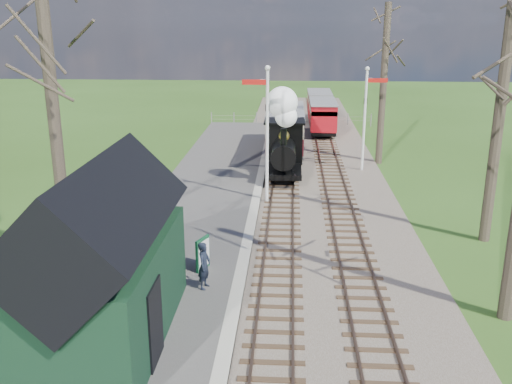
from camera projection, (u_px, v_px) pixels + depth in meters
distant_hills at (297, 207)px, 76.93m from camera, size 114.40×48.00×22.02m
ballast_bed at (307, 170)px, 31.74m from camera, size 8.00×60.00×0.10m
track_near at (284, 169)px, 31.80m from camera, size 1.60×60.00×0.15m
track_far at (331, 169)px, 31.65m from camera, size 1.60×60.00×0.15m
platform at (199, 214)px, 24.37m from camera, size 5.00×44.00×0.20m
coping_strip at (253, 215)px, 24.23m from camera, size 0.40×44.00×0.21m
station_shed at (103, 263)px, 14.24m from camera, size 3.25×6.30×4.78m
semaphore_near at (266, 125)px, 25.09m from camera, size 1.22×0.24×6.22m
semaphore_far at (366, 111)px, 30.59m from camera, size 1.22×0.24×5.72m
bare_trees at (321, 111)px, 18.87m from camera, size 15.51×22.39×12.00m
fence_line at (291, 119)px, 45.02m from camera, size 12.60×0.08×1.00m
locomotive at (284, 139)px, 29.27m from camera, size 1.94×4.52×4.85m
coach at (285, 128)px, 35.24m from camera, size 2.26×7.75×2.38m
red_carriage_a at (323, 116)px, 41.00m from camera, size 1.89×4.68×1.99m
red_carriage_b at (319, 105)px, 46.25m from camera, size 1.89×4.68×1.99m
sign_board at (203, 254)px, 18.65m from camera, size 0.36×0.73×1.10m
bench at (129, 355)px, 13.38m from camera, size 0.52×1.33×0.74m
person at (204, 265)px, 17.30m from camera, size 0.47×0.61×1.49m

